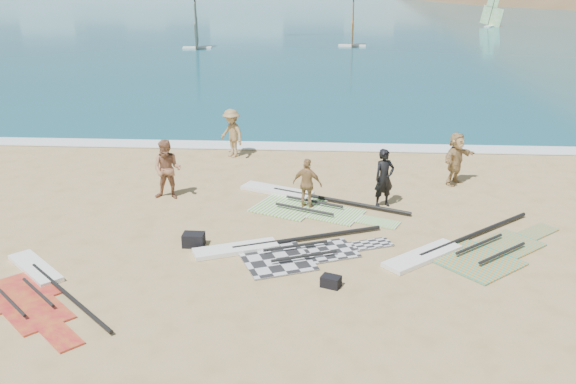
# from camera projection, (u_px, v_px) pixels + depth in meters

# --- Properties ---
(ground) EXTENTS (300.00, 300.00, 0.00)m
(ground) POSITION_uv_depth(u_px,v_px,m) (319.00, 287.00, 15.72)
(ground) COLOR tan
(ground) RESTS_ON ground
(surf_line) EXTENTS (300.00, 1.20, 0.04)m
(surf_line) POSITION_uv_depth(u_px,v_px,m) (323.00, 148.00, 27.25)
(surf_line) COLOR white
(surf_line) RESTS_ON ground
(rig_grey) EXTENTS (5.59, 3.44, 0.20)m
(rig_grey) POSITION_uv_depth(u_px,v_px,m) (279.00, 251.00, 17.55)
(rig_grey) COLOR #232325
(rig_grey) RESTS_ON ground
(rig_green) EXTENTS (5.67, 3.89, 0.20)m
(rig_green) POSITION_uv_depth(u_px,v_px,m) (302.00, 201.00, 21.09)
(rig_green) COLOR #53B21D
(rig_green) RESTS_ON ground
(rig_orange) EXTENTS (5.46, 4.67, 0.20)m
(rig_orange) POSITION_uv_depth(u_px,v_px,m) (466.00, 251.00, 17.53)
(rig_orange) COLOR orange
(rig_orange) RESTS_ON ground
(rig_red) EXTENTS (4.21, 4.61, 0.20)m
(rig_red) POSITION_uv_depth(u_px,v_px,m) (34.00, 289.00, 15.55)
(rig_red) COLOR #B30228
(rig_red) RESTS_ON ground
(gear_bag_near) EXTENTS (0.60, 0.44, 0.38)m
(gear_bag_near) POSITION_uv_depth(u_px,v_px,m) (194.00, 240.00, 17.90)
(gear_bag_near) COLOR black
(gear_bag_near) RESTS_ON ground
(gear_bag_far) EXTENTS (0.55, 0.47, 0.28)m
(gear_bag_far) POSITION_uv_depth(u_px,v_px,m) (331.00, 281.00, 15.70)
(gear_bag_far) COLOR black
(gear_bag_far) RESTS_ON ground
(person_wetsuit) EXTENTS (0.83, 0.72, 1.91)m
(person_wetsuit) POSITION_uv_depth(u_px,v_px,m) (384.00, 178.00, 20.52)
(person_wetsuit) COLOR black
(person_wetsuit) RESTS_ON ground
(beachgoer_left) EXTENTS (1.02, 0.82, 2.01)m
(beachgoer_left) POSITION_uv_depth(u_px,v_px,m) (167.00, 170.00, 21.19)
(beachgoer_left) COLOR #9A6749
(beachgoer_left) RESTS_ON ground
(beachgoer_mid) EXTENTS (1.41, 1.41, 1.96)m
(beachgoer_mid) POSITION_uv_depth(u_px,v_px,m) (232.00, 133.00, 25.68)
(beachgoer_mid) COLOR #987A4E
(beachgoer_mid) RESTS_ON ground
(beachgoer_back) EXTENTS (1.05, 0.69, 1.66)m
(beachgoer_back) POSITION_uv_depth(u_px,v_px,m) (307.00, 184.00, 20.37)
(beachgoer_back) COLOR #A77E4C
(beachgoer_back) RESTS_ON ground
(beachgoer_right) EXTENTS (1.58, 1.68, 1.89)m
(beachgoer_right) POSITION_uv_depth(u_px,v_px,m) (456.00, 158.00, 22.57)
(beachgoer_right) COLOR tan
(beachgoer_right) RESTS_ON ground
(windsurfer_left) EXTENTS (2.58, 3.07, 4.60)m
(windsurfer_left) POSITION_uv_depth(u_px,v_px,m) (196.00, 34.00, 56.19)
(windsurfer_left) COLOR white
(windsurfer_left) RESTS_ON ground
(windsurfer_centre) EXTENTS (2.51, 3.01, 4.49)m
(windsurfer_centre) POSITION_uv_depth(u_px,v_px,m) (353.00, 32.00, 57.57)
(windsurfer_centre) COLOR white
(windsurfer_centre) RESTS_ON ground
(windsurfer_right) EXTENTS (2.26, 2.21, 4.13)m
(windsurfer_right) POSITION_uv_depth(u_px,v_px,m) (492.00, 16.00, 74.32)
(windsurfer_right) COLOR white
(windsurfer_right) RESTS_ON ground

